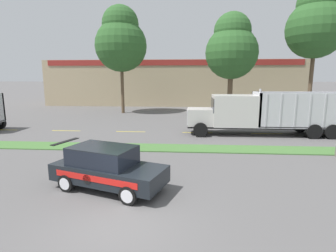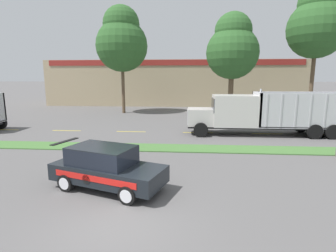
{
  "view_description": "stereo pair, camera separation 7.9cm",
  "coord_description": "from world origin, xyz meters",
  "views": [
    {
      "loc": [
        1.96,
        -7.16,
        4.3
      ],
      "look_at": [
        0.89,
        7.87,
        1.52
      ],
      "focal_mm": 28.0,
      "sensor_mm": 36.0,
      "label": 1
    },
    {
      "loc": [
        2.04,
        -7.16,
        4.3
      ],
      "look_at": [
        0.89,
        7.87,
        1.52
      ],
      "focal_mm": 28.0,
      "sensor_mm": 36.0,
      "label": 2
    }
  ],
  "objects": [
    {
      "name": "centre_line_5",
      "position": [
        2.86,
        13.36,
        0.0
      ],
      "size": [
        2.4,
        0.14,
        0.01
      ],
      "primitive_type": "cube",
      "color": "yellow",
      "rests_on": "ground_plane"
    },
    {
      "name": "store_building_backdrop",
      "position": [
        -0.24,
        38.1,
        3.48
      ],
      "size": [
        39.58,
        12.1,
        6.96
      ],
      "color": "tan",
      "rests_on": "ground_plane"
    },
    {
      "name": "rally_car",
      "position": [
        -1.1,
        2.38,
        0.87
      ],
      "size": [
        4.77,
        3.12,
        1.72
      ],
      "color": "black",
      "rests_on": "ground_plane"
    },
    {
      "name": "centre_line_4",
      "position": [
        -2.54,
        13.36,
        0.0
      ],
      "size": [
        2.4,
        0.14,
        0.01
      ],
      "primitive_type": "cube",
      "color": "yellow",
      "rests_on": "ground_plane"
    },
    {
      "name": "tree_behind_centre",
      "position": [
        16.62,
        25.41,
        10.45
      ],
      "size": [
        6.62,
        6.62,
        14.77
      ],
      "color": "brown",
      "rests_on": "ground_plane"
    },
    {
      "name": "centre_line_2",
      "position": [
        -13.34,
        13.36,
        0.0
      ],
      "size": [
        2.4,
        0.14,
        0.01
      ],
      "primitive_type": "cube",
      "color": "yellow",
      "rests_on": "ground_plane"
    },
    {
      "name": "centre_line_3",
      "position": [
        -7.94,
        13.36,
        0.0
      ],
      "size": [
        2.4,
        0.14,
        0.01
      ],
      "primitive_type": "cube",
      "color": "yellow",
      "rests_on": "ground_plane"
    },
    {
      "name": "centre_line_6",
      "position": [
        8.26,
        13.36,
        0.0
      ],
      "size": [
        2.4,
        0.14,
        0.01
      ],
      "primitive_type": "cube",
      "color": "yellow",
      "rests_on": "ground_plane"
    },
    {
      "name": "ground_plane",
      "position": [
        0.0,
        0.0,
        0.0
      ],
      "size": [
        600.0,
        600.0,
        0.0
      ],
      "primitive_type": "plane",
      "color": "#5B5959"
    },
    {
      "name": "dump_truck_lead",
      "position": [
        7.01,
        12.99,
        1.58
      ],
      "size": [
        12.14,
        2.68,
        3.52
      ],
      "color": "black",
      "rests_on": "ground_plane"
    },
    {
      "name": "tree_behind_right",
      "position": [
        6.99,
        23.99,
        7.67
      ],
      "size": [
        5.92,
        5.92,
        11.54
      ],
      "color": "brown",
      "rests_on": "ground_plane"
    },
    {
      "name": "grass_verge",
      "position": [
        0.0,
        8.47,
        0.03
      ],
      "size": [
        120.0,
        1.78,
        0.06
      ],
      "primitive_type": "cube",
      "color": "#477538",
      "rests_on": "ground_plane"
    },
    {
      "name": "tree_behind_left",
      "position": [
        -5.91,
        24.75,
        8.68
      ],
      "size": [
        6.15,
        6.15,
        12.68
      ],
      "color": "brown",
      "rests_on": "ground_plane"
    }
  ]
}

